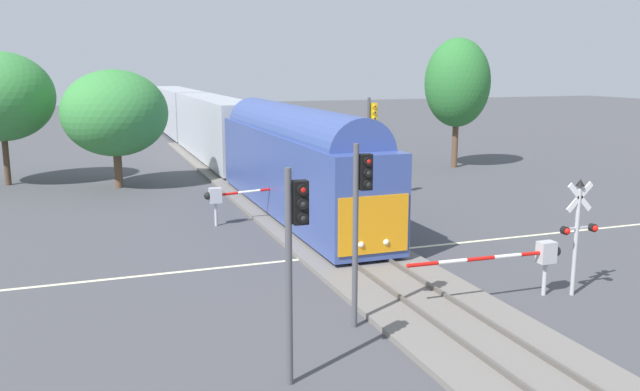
{
  "coord_description": "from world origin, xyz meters",
  "views": [
    {
      "loc": [
        -9.71,
        -23.24,
        7.36
      ],
      "look_at": [
        -0.5,
        2.22,
        2.0
      ],
      "focal_mm": 36.94,
      "sensor_mm": 36.0,
      "label": 1
    }
  ],
  "objects_px": {
    "traffic_signal_near_left": "(295,242)",
    "maple_right_background": "(457,83)",
    "oak_behind_train": "(115,113)",
    "commuter_train": "(218,127)",
    "crossing_gate_near": "(531,256)",
    "traffic_signal_far_side": "(371,132)",
    "crossing_gate_far": "(230,195)",
    "traffic_signal_median": "(361,206)",
    "crossing_signal_mast": "(578,225)",
    "pine_left_background": "(0,97)"
  },
  "relations": [
    {
      "from": "commuter_train",
      "to": "oak_behind_train",
      "type": "xyz_separation_m",
      "value": [
        -7.81,
        -8.06,
        1.8
      ]
    },
    {
      "from": "commuter_train",
      "to": "pine_left_background",
      "type": "height_order",
      "value": "pine_left_background"
    },
    {
      "from": "crossing_gate_near",
      "to": "traffic_signal_far_side",
      "type": "xyz_separation_m",
      "value": [
        1.56,
        16.0,
        2.4
      ]
    },
    {
      "from": "commuter_train",
      "to": "traffic_signal_near_left",
      "type": "relative_size",
      "value": 11.88
    },
    {
      "from": "commuter_train",
      "to": "maple_right_background",
      "type": "distance_m",
      "value": 18.05
    },
    {
      "from": "commuter_train",
      "to": "crossing_signal_mast",
      "type": "height_order",
      "value": "commuter_train"
    },
    {
      "from": "crossing_gate_near",
      "to": "pine_left_background",
      "type": "bearing_deg",
      "value": 122.35
    },
    {
      "from": "oak_behind_train",
      "to": "pine_left_background",
      "type": "bearing_deg",
      "value": 152.74
    },
    {
      "from": "crossing_signal_mast",
      "to": "maple_right_background",
      "type": "xyz_separation_m",
      "value": [
        10.92,
        25.35,
        3.78
      ]
    },
    {
      "from": "maple_right_background",
      "to": "traffic_signal_near_left",
      "type": "bearing_deg",
      "value": -127.17
    },
    {
      "from": "crossing_gate_near",
      "to": "crossing_signal_mast",
      "type": "height_order",
      "value": "crossing_signal_mast"
    },
    {
      "from": "commuter_train",
      "to": "traffic_signal_near_left",
      "type": "bearing_deg",
      "value": -98.5
    },
    {
      "from": "maple_right_background",
      "to": "oak_behind_train",
      "type": "bearing_deg",
      "value": -179.48
    },
    {
      "from": "crossing_signal_mast",
      "to": "traffic_signal_near_left",
      "type": "distance_m",
      "value": 10.75
    },
    {
      "from": "maple_right_background",
      "to": "traffic_signal_median",
      "type": "bearing_deg",
      "value": -126.09
    },
    {
      "from": "oak_behind_train",
      "to": "traffic_signal_median",
      "type": "bearing_deg",
      "value": -78.3
    },
    {
      "from": "commuter_train",
      "to": "traffic_signal_far_side",
      "type": "distance_m",
      "value": 17.63
    },
    {
      "from": "crossing_gate_far",
      "to": "oak_behind_train",
      "type": "bearing_deg",
      "value": 110.35
    },
    {
      "from": "traffic_signal_near_left",
      "to": "maple_right_background",
      "type": "distance_m",
      "value": 35.3
    },
    {
      "from": "commuter_train",
      "to": "crossing_gate_near",
      "type": "bearing_deg",
      "value": -83.88
    },
    {
      "from": "crossing_signal_mast",
      "to": "traffic_signal_far_side",
      "type": "distance_m",
      "value": 16.41
    },
    {
      "from": "crossing_gate_far",
      "to": "maple_right_background",
      "type": "height_order",
      "value": "maple_right_background"
    },
    {
      "from": "crossing_gate_near",
      "to": "commuter_train",
      "type": "bearing_deg",
      "value": 96.12
    },
    {
      "from": "traffic_signal_median",
      "to": "pine_left_background",
      "type": "relative_size",
      "value": 0.64
    },
    {
      "from": "pine_left_background",
      "to": "oak_behind_train",
      "type": "bearing_deg",
      "value": -27.26
    },
    {
      "from": "traffic_signal_near_left",
      "to": "pine_left_background",
      "type": "xyz_separation_m",
      "value": [
        -8.93,
        31.17,
        2.04
      ]
    },
    {
      "from": "traffic_signal_far_side",
      "to": "maple_right_background",
      "type": "distance_m",
      "value": 14.27
    },
    {
      "from": "traffic_signal_far_side",
      "to": "oak_behind_train",
      "type": "distance_m",
      "value": 15.62
    },
    {
      "from": "pine_left_background",
      "to": "oak_behind_train",
      "type": "distance_m",
      "value": 7.35
    },
    {
      "from": "traffic_signal_far_side",
      "to": "oak_behind_train",
      "type": "relative_size",
      "value": 0.79
    },
    {
      "from": "traffic_signal_far_side",
      "to": "traffic_signal_median",
      "type": "relative_size",
      "value": 1.07
    },
    {
      "from": "traffic_signal_median",
      "to": "maple_right_background",
      "type": "height_order",
      "value": "maple_right_background"
    },
    {
      "from": "crossing_gate_far",
      "to": "traffic_signal_far_side",
      "type": "xyz_separation_m",
      "value": [
        8.52,
        2.98,
        2.37
      ]
    },
    {
      "from": "commuter_train",
      "to": "crossing_gate_far",
      "type": "xyz_separation_m",
      "value": [
        -3.44,
        -19.83,
        -1.32
      ]
    },
    {
      "from": "crossing_signal_mast",
      "to": "traffic_signal_near_left",
      "type": "bearing_deg",
      "value": -165.4
    },
    {
      "from": "commuter_train",
      "to": "pine_left_background",
      "type": "bearing_deg",
      "value": -161.73
    },
    {
      "from": "crossing_gate_near",
      "to": "maple_right_background",
      "type": "bearing_deg",
      "value": 63.65
    },
    {
      "from": "commuter_train",
      "to": "crossing_gate_far",
      "type": "height_order",
      "value": "commuter_train"
    },
    {
      "from": "oak_behind_train",
      "to": "maple_right_background",
      "type": "height_order",
      "value": "maple_right_background"
    },
    {
      "from": "crossing_signal_mast",
      "to": "oak_behind_train",
      "type": "relative_size",
      "value": 0.54
    },
    {
      "from": "commuter_train",
      "to": "traffic_signal_far_side",
      "type": "xyz_separation_m",
      "value": [
        5.08,
        -16.85,
        1.05
      ]
    },
    {
      "from": "crossing_signal_mast",
      "to": "pine_left_background",
      "type": "xyz_separation_m",
      "value": [
        -19.28,
        28.48,
        3.14
      ]
    },
    {
      "from": "crossing_gate_far",
      "to": "traffic_signal_far_side",
      "type": "bearing_deg",
      "value": 19.3
    },
    {
      "from": "pine_left_background",
      "to": "maple_right_background",
      "type": "bearing_deg",
      "value": -5.91
    },
    {
      "from": "commuter_train",
      "to": "traffic_signal_median",
      "type": "bearing_deg",
      "value": -94.47
    },
    {
      "from": "commuter_train",
      "to": "pine_left_background",
      "type": "relative_size",
      "value": 7.43
    },
    {
      "from": "traffic_signal_near_left",
      "to": "maple_right_background",
      "type": "xyz_separation_m",
      "value": [
        21.27,
        28.05,
        2.68
      ]
    },
    {
      "from": "crossing_gate_near",
      "to": "crossing_gate_far",
      "type": "height_order",
      "value": "same"
    },
    {
      "from": "crossing_gate_near",
      "to": "traffic_signal_median",
      "type": "relative_size",
      "value": 1.05
    },
    {
      "from": "maple_right_background",
      "to": "traffic_signal_far_side",
      "type": "bearing_deg",
      "value": -140.23
    }
  ]
}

